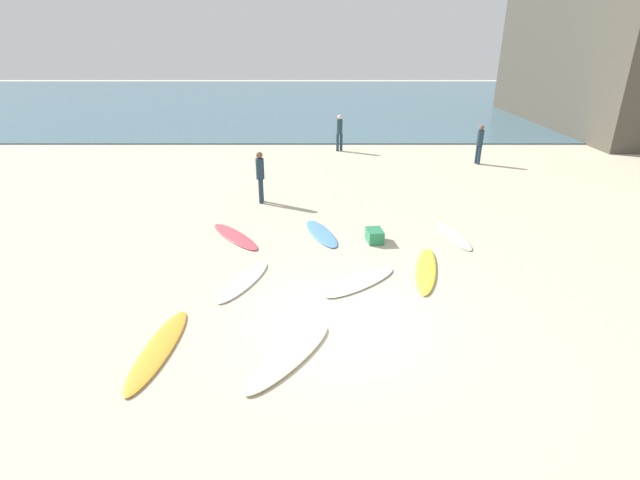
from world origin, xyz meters
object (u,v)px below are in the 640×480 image
(beach_cooler, at_px, (374,236))
(surfboard_0, at_px, (426,270))
(surfboard_4, at_px, (360,282))
(beachgoer_near, at_px, (339,131))
(surfboard_7, at_px, (289,357))
(beachgoer_far, at_px, (479,143))
(surfboard_2, at_px, (235,236))
(beachgoer_mid, at_px, (260,175))
(surfboard_3, at_px, (243,281))
(surfboard_6, at_px, (321,233))
(surfboard_5, at_px, (158,349))
(surfboard_1, at_px, (452,235))

(beach_cooler, bearing_deg, surfboard_0, -59.76)
(surfboard_4, xyz_separation_m, beachgoer_near, (0.04, 14.05, 0.97))
(beachgoer_near, bearing_deg, surfboard_7, 60.85)
(surfboard_0, distance_m, beachgoer_far, 11.72)
(surfboard_0, xyz_separation_m, surfboard_2, (-5.02, 2.14, -0.01))
(beachgoer_mid, bearing_deg, surfboard_2, -6.30)
(surfboard_4, bearing_deg, surfboard_7, 110.81)
(surfboard_0, relative_size, beachgoer_near, 1.45)
(surfboard_3, relative_size, surfboard_4, 0.99)
(surfboard_6, height_order, beachgoer_mid, beachgoer_mid)
(surfboard_2, xyz_separation_m, beachgoer_near, (3.40, 11.31, 0.97))
(surfboard_2, distance_m, beachgoer_near, 11.85)
(surfboard_3, bearing_deg, surfboard_7, -45.52)
(surfboard_5, bearing_deg, surfboard_7, -0.73)
(surfboard_0, distance_m, beach_cooler, 2.13)
(surfboard_0, bearing_deg, surfboard_4, -146.29)
(surfboard_4, height_order, beachgoer_mid, beachgoer_mid)
(surfboard_2, relative_size, beachgoer_mid, 1.37)
(surfboard_5, relative_size, surfboard_6, 1.17)
(surfboard_1, xyz_separation_m, surfboard_6, (-3.78, 0.16, -0.00))
(beachgoer_near, bearing_deg, surfboard_1, 80.19)
(surfboard_7, bearing_deg, surfboard_6, 117.12)
(surfboard_7, height_order, beach_cooler, beach_cooler)
(surfboard_2, bearing_deg, beachgoer_near, -143.57)
(surfboard_0, bearing_deg, beachgoer_near, 110.51)
(surfboard_3, distance_m, surfboard_7, 3.10)
(surfboard_0, xyz_separation_m, surfboard_3, (-4.37, -0.58, -0.01))
(surfboard_0, xyz_separation_m, beachgoer_near, (-1.62, 13.45, 0.97))
(surfboard_2, bearing_deg, surfboard_7, 71.91)
(surfboard_6, height_order, surfboard_7, surfboard_7)
(beachgoer_far, bearing_deg, surfboard_5, 130.26)
(beachgoer_mid, relative_size, beachgoer_far, 1.02)
(surfboard_3, distance_m, surfboard_4, 2.72)
(surfboard_2, height_order, beach_cooler, beach_cooler)
(surfboard_3, height_order, beachgoer_far, beachgoer_far)
(surfboard_6, bearing_deg, beachgoer_mid, -73.42)
(surfboard_4, xyz_separation_m, surfboard_6, (-0.90, 2.97, -0.00))
(surfboard_4, height_order, surfboard_7, surfboard_7)
(surfboard_3, bearing_deg, beachgoer_near, 99.79)
(surfboard_7, bearing_deg, beachgoer_mid, 132.48)
(surfboard_2, xyz_separation_m, surfboard_3, (0.65, -2.72, -0.00))
(surfboard_0, bearing_deg, surfboard_2, 170.56)
(surfboard_0, height_order, surfboard_2, surfboard_0)
(surfboard_1, distance_m, surfboard_3, 6.25)
(surfboard_6, distance_m, beachgoer_far, 11.03)
(beachgoer_mid, xyz_separation_m, beach_cooler, (3.55, -3.46, -0.81))
(surfboard_1, distance_m, surfboard_5, 8.65)
(surfboard_0, bearing_deg, surfboard_6, 150.84)
(surfboard_7, relative_size, beach_cooler, 3.99)
(surfboard_3, xyz_separation_m, beachgoer_far, (8.91, 11.34, 0.93))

